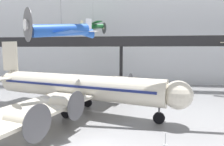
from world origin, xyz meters
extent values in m
cube|color=silver|center=(0.00, 35.72, 11.27)|extent=(140.00, 3.00, 22.53)
cube|color=black|center=(0.00, 26.77, 9.48)|extent=(110.00, 3.20, 0.90)
cube|color=black|center=(0.00, 25.23, 10.48)|extent=(110.00, 0.12, 1.10)
cylinder|color=black|center=(0.00, 27.73, 4.52)|extent=(0.70, 0.70, 9.03)
cylinder|color=beige|center=(-4.40, 9.95, 3.47)|extent=(23.72, 9.43, 3.20)
sphere|color=beige|center=(8.13, 6.47, 3.47)|extent=(3.14, 3.14, 3.14)
cone|color=beige|center=(-17.07, 13.46, 3.71)|extent=(4.80, 3.95, 2.95)
cube|color=navy|center=(-4.40, 9.95, 3.79)|extent=(22.14, 9.05, 0.29)
cube|color=beige|center=(-1.14, 18.58, 2.75)|extent=(9.37, 16.10, 0.28)
cube|color=beige|center=(-6.05, 0.87, 2.75)|extent=(9.37, 16.10, 0.28)
cylinder|color=beige|center=(-0.44, 14.92, 2.80)|extent=(3.07, 2.22, 1.54)
cylinder|color=#4C4C51|center=(1.02, 14.51, 2.80)|extent=(0.84, 2.83, 2.92)
cylinder|color=beige|center=(0.94, 19.89, 2.80)|extent=(3.07, 2.22, 1.54)
cylinder|color=#4C4C51|center=(2.40, 19.49, 2.80)|extent=(0.84, 2.83, 2.92)
cylinder|color=beige|center=(-3.57, 3.65, 2.80)|extent=(3.07, 2.22, 1.54)
cylinder|color=#4C4C51|center=(-2.10, 3.24, 2.80)|extent=(0.84, 2.83, 2.92)
cylinder|color=beige|center=(-4.95, -1.33, 2.80)|extent=(3.07, 2.22, 1.54)
cylinder|color=#4C4C51|center=(-3.48, -1.73, 2.80)|extent=(0.84, 2.83, 2.92)
cube|color=beige|center=(-15.84, 13.12, 7.31)|extent=(2.98, 1.00, 4.48)
cube|color=beige|center=(-15.53, 13.04, 4.11)|extent=(5.15, 8.83, 0.20)
cylinder|color=#4C4C51|center=(6.24, 7.00, 1.26)|extent=(0.20, 0.20, 1.21)
cylinder|color=black|center=(6.24, 7.00, 0.65)|extent=(1.35, 0.71, 1.30)
cylinder|color=#4C4C51|center=(-3.44, 12.34, 1.26)|extent=(0.20, 0.20, 1.21)
cylinder|color=black|center=(-3.44, 12.34, 0.65)|extent=(1.35, 0.71, 1.30)
cylinder|color=#4C4C51|center=(-4.81, 7.40, 1.26)|extent=(0.20, 0.20, 1.21)
cylinder|color=black|center=(-4.81, 7.40, 0.65)|extent=(1.35, 0.71, 1.30)
cylinder|color=#1E4CAD|center=(-4.39, 5.63, 10.37)|extent=(5.34, 5.33, 1.84)
cone|color=white|center=(-6.68, 3.34, 10.67)|extent=(1.54, 1.54, 1.15)
cylinder|color=#4C4C51|center=(-6.84, 3.18, 10.69)|extent=(2.38, 2.38, 3.33)
cone|color=#1E4CAD|center=(-2.26, 7.75, 10.10)|extent=(2.01, 2.00, 1.23)
cube|color=#1E4CAD|center=(-4.66, 5.36, 9.99)|extent=(7.66, 7.67, 0.10)
cube|color=white|center=(-1.99, 8.02, 11.14)|extent=(0.58, 0.57, 1.54)
cube|color=white|center=(-1.99, 8.02, 10.37)|extent=(2.88, 2.89, 0.06)
cylinder|color=#1E6B33|center=(-6.24, 28.25, 13.39)|extent=(4.47, 3.30, 1.37)
cone|color=beige|center=(-4.19, 29.54, 13.17)|extent=(1.11, 1.14, 0.86)
cylinder|color=#4C4C51|center=(-4.05, 29.63, 13.16)|extent=(1.36, 2.13, 2.49)
cone|color=#1E6B33|center=(-8.15, 27.05, 13.60)|extent=(1.54, 1.38, 0.92)
cube|color=#1E6B33|center=(-6.00, 28.40, 14.16)|extent=(4.67, 6.51, 0.10)
cube|color=#1E6B33|center=(-6.00, 28.40, 13.01)|extent=(4.67, 6.51, 0.10)
cube|color=beige|center=(-8.38, 26.90, 13.97)|extent=(0.51, 0.35, 1.15)
cube|color=beige|center=(-8.38, 26.90, 13.39)|extent=(1.80, 2.41, 0.06)
cylinder|color=slate|center=(-6.24, 28.25, 16.21)|extent=(0.04, 0.04, 4.68)
cylinder|color=#B2B5BA|center=(6.33, 1.87, 0.02)|extent=(0.36, 0.36, 0.04)
cylinder|color=#B2B5BA|center=(6.33, 1.87, 0.52)|extent=(0.07, 0.07, 0.95)
sphere|color=#B2B5BA|center=(6.33, 1.87, 1.03)|extent=(0.10, 0.10, 0.10)
camera|label=1|loc=(4.01, -15.23, 8.22)|focal=32.00mm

